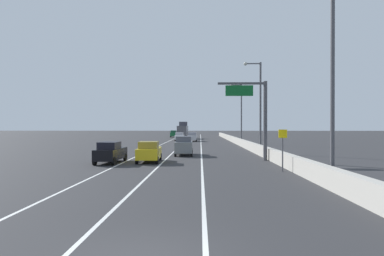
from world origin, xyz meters
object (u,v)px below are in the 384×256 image
overhead_sign_gantry (257,110)px  box_truck (183,131)px  lamp_post_right_near (328,74)px  car_yellow_3 (149,152)px  car_black_5 (111,152)px  lamp_post_right_third (240,110)px  car_white_4 (180,137)px  car_silver_1 (192,137)px  car_gray_0 (184,146)px  car_green_2 (174,134)px  speed_advisory_sign (283,147)px  lamp_post_right_second (258,101)px

overhead_sign_gantry → box_truck: overhead_sign_gantry is taller
lamp_post_right_near → car_yellow_3: (-11.95, 9.84, -5.32)m
overhead_sign_gantry → car_black_5: bearing=-169.5°
lamp_post_right_third → car_white_4: lamp_post_right_third is taller
car_silver_1 → car_yellow_3: size_ratio=1.15×
lamp_post_right_near → car_gray_0: 19.67m
overhead_sign_gantry → lamp_post_right_near: size_ratio=0.68×
car_white_4 → car_black_5: size_ratio=1.05×
car_yellow_3 → box_truck: 53.83m
car_green_2 → car_black_5: bearing=-90.0°
box_truck → lamp_post_right_third: bearing=-64.2°
box_truck → car_yellow_3: bearing=-90.0°
car_yellow_3 → car_black_5: size_ratio=0.90×
car_yellow_3 → speed_advisory_sign: bearing=-28.2°
speed_advisory_sign → overhead_sign_gantry: bearing=93.4°
speed_advisory_sign → box_truck: 60.35m
speed_advisory_sign → box_truck: (-10.44, 59.44, 0.28)m
lamp_post_right_third → car_white_4: bearing=134.0°
overhead_sign_gantry → car_gray_0: (-7.24, 5.03, -3.67)m
lamp_post_right_second → car_yellow_3: lamp_post_right_second is taller
car_gray_0 → car_silver_1: car_gray_0 is taller
car_white_4 → speed_advisory_sign: bearing=-77.5°
car_gray_0 → car_silver_1: size_ratio=0.92×
car_silver_1 → car_green_2: 25.83m
speed_advisory_sign → car_white_4: 48.38m
lamp_post_right_second → car_black_5: size_ratio=2.42×
lamp_post_right_second → lamp_post_right_third: same height
lamp_post_right_near → car_yellow_3: size_ratio=2.69×
overhead_sign_gantry → car_white_4: (-10.04, 39.87, -3.79)m
lamp_post_right_second → car_yellow_3: size_ratio=2.69×
overhead_sign_gantry → car_gray_0: size_ratio=1.74×
lamp_post_right_third → car_silver_1: lamp_post_right_third is taller
lamp_post_right_near → car_black_5: (-15.24, 9.12, -5.32)m
car_gray_0 → box_truck: box_truck is taller
lamp_post_right_second → car_black_5: bearing=-145.0°
car_green_2 → car_gray_0: bearing=-84.0°
car_green_2 → overhead_sign_gantry: bearing=-78.0°
lamp_post_right_near → lamp_post_right_third: same height
car_white_4 → lamp_post_right_second: bearing=-70.0°
speed_advisory_sign → car_gray_0: bearing=121.8°
car_silver_1 → car_black_5: (-6.21, -40.16, -0.04)m
overhead_sign_gantry → car_yellow_3: 10.86m
car_black_5 → box_truck: (3.31, 54.54, 1.11)m
overhead_sign_gantry → box_truck: 53.10m
car_green_2 → car_white_4: bearing=-81.9°
speed_advisory_sign → lamp_post_right_near: lamp_post_right_near is taller
car_gray_0 → overhead_sign_gantry: bearing=-34.8°
car_white_4 → car_green_2: bearing=98.1°
car_yellow_3 → box_truck: (0.03, 53.82, 1.11)m
overhead_sign_gantry → car_green_2: size_ratio=1.67×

